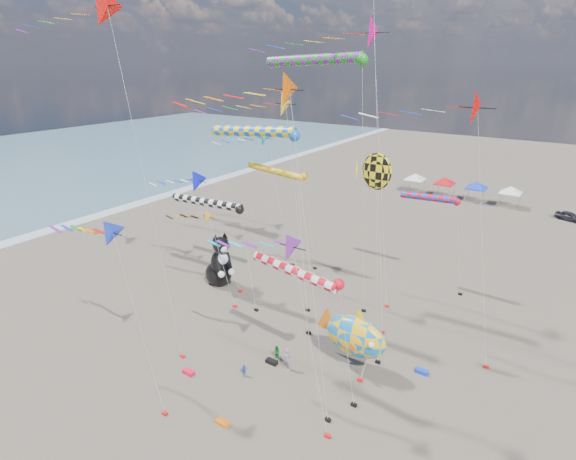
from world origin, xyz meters
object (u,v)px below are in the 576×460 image
(child_blue, at_px, (244,370))
(parked_car, at_px, (569,216))
(fish_inflatable, at_px, (355,336))
(person_adult, at_px, (287,359))
(child_green, at_px, (277,353))
(cat_inflatable, at_px, (220,258))

(child_blue, distance_m, parked_car, 54.63)
(fish_inflatable, distance_m, child_blue, 8.31)
(fish_inflatable, height_order, person_adult, fish_inflatable)
(person_adult, distance_m, child_green, 1.44)
(child_green, relative_size, parked_car, 0.32)
(cat_inflatable, xyz_separation_m, child_blue, (10.89, -9.68, -2.44))
(fish_inflatable, bearing_deg, child_blue, -139.81)
(cat_inflatable, relative_size, parked_car, 1.59)
(child_blue, xyz_separation_m, parked_car, (16.92, 51.94, 0.14))
(fish_inflatable, height_order, parked_car, fish_inflatable)
(fish_inflatable, distance_m, parked_car, 48.07)
(child_green, distance_m, child_blue, 3.00)
(parked_car, bearing_deg, cat_inflatable, 167.46)
(cat_inflatable, relative_size, person_adult, 3.33)
(child_green, distance_m, parked_car, 51.63)
(cat_inflatable, xyz_separation_m, fish_inflatable, (16.99, -4.52, -0.12))
(fish_inflatable, height_order, child_green, fish_inflatable)
(person_adult, relative_size, parked_car, 0.48)
(person_adult, relative_size, child_blue, 1.81)
(fish_inflatable, bearing_deg, parked_car, 76.98)
(cat_inflatable, distance_m, parked_car, 50.65)
(child_blue, bearing_deg, parked_car, 16.91)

